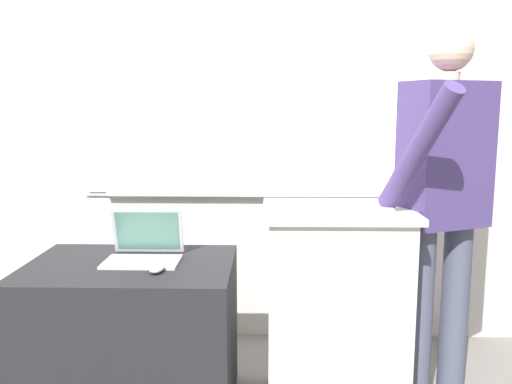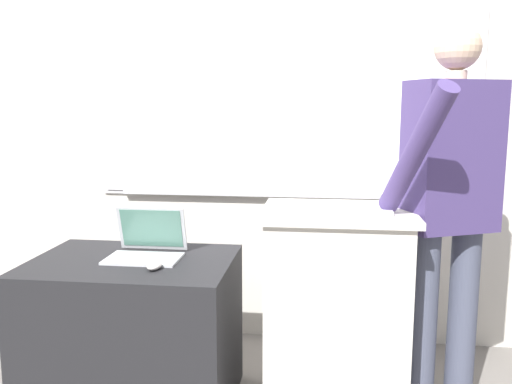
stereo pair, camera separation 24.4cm
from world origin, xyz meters
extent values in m
cube|color=beige|center=(0.00, 1.39, 1.44)|extent=(6.40, 0.12, 2.89)
cube|color=#B7B7BC|center=(0.11, 1.32, 1.41)|extent=(2.23, 0.02, 1.07)
cube|color=white|center=(0.11, 1.31, 1.41)|extent=(2.18, 0.02, 1.02)
cube|color=#B7B7BC|center=(0.11, 1.30, 0.89)|extent=(1.96, 0.04, 0.02)
cube|color=beige|center=(0.41, 0.53, 0.47)|extent=(0.62, 0.48, 0.93)
cube|color=beige|center=(0.41, 0.53, 0.95)|extent=(0.67, 0.52, 0.03)
cube|color=black|center=(-0.53, 0.46, 0.36)|extent=(0.93, 0.67, 0.71)
cylinder|color=#474C60|center=(0.80, 0.53, 0.44)|extent=(0.13, 0.13, 0.87)
cylinder|color=#474C60|center=(0.99, 0.62, 0.44)|extent=(0.13, 0.13, 0.87)
cube|color=#473870|center=(0.90, 0.58, 1.20)|extent=(0.44, 0.35, 0.65)
cylinder|color=beige|center=(0.90, 0.58, 1.54)|extent=(0.09, 0.09, 0.04)
sphere|color=beige|center=(0.90, 0.58, 1.66)|extent=(0.20, 0.20, 0.20)
cylinder|color=#473870|center=(0.70, 0.30, 1.24)|extent=(0.25, 0.44, 0.54)
cylinder|color=#473870|center=(1.10, 0.66, 1.17)|extent=(0.08, 0.08, 0.62)
cube|color=#B7BABF|center=(-0.47, 0.46, 0.72)|extent=(0.34, 0.22, 0.01)
cube|color=#B7BABF|center=(-0.47, 0.60, 0.83)|extent=(0.33, 0.07, 0.21)
cube|color=#4C7A6B|center=(-0.47, 0.59, 0.83)|extent=(0.30, 0.05, 0.19)
cube|color=silver|center=(0.43, 0.46, 0.97)|extent=(0.41, 0.15, 0.02)
ellipsoid|color=silver|center=(-0.38, 0.33, 0.73)|extent=(0.06, 0.10, 0.03)
camera|label=1|loc=(0.10, -1.88, 1.41)|focal=38.00mm
camera|label=2|loc=(0.35, -1.86, 1.41)|focal=38.00mm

